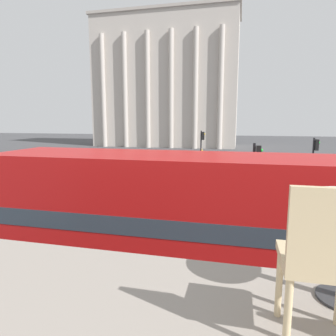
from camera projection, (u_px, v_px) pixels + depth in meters
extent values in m
cylinder|color=black|center=(314.00, 276.00, 8.53)|extent=(1.10, 0.22, 1.10)
cylinder|color=black|center=(83.00, 251.00, 10.20)|extent=(1.10, 0.22, 1.10)
cylinder|color=black|center=(35.00, 290.00, 7.86)|extent=(1.10, 0.22, 1.10)
cube|color=#B71414|center=(181.00, 253.00, 8.06)|extent=(10.10, 2.44, 1.74)
cube|color=#2D3842|center=(181.00, 214.00, 7.89)|extent=(9.89, 2.46, 0.45)
cube|color=#B71414|center=(181.00, 181.00, 7.75)|extent=(10.10, 2.44, 1.34)
cylinder|color=#D1B789|center=(279.00, 283.00, 1.85)|extent=(0.04, 0.04, 0.44)
cylinder|color=#D1B789|center=(287.00, 318.00, 1.52)|extent=(0.04, 0.04, 0.44)
cube|color=#D1B789|center=(319.00, 261.00, 1.61)|extent=(0.40, 0.40, 0.05)
cube|color=#D1B789|center=(333.00, 232.00, 1.40)|extent=(0.40, 0.04, 0.42)
cube|color=#BCB2A8|center=(167.00, 84.00, 58.48)|extent=(27.06, 10.50, 24.13)
cube|color=#ADA399|center=(167.00, 17.00, 56.55)|extent=(27.66, 11.10, 0.50)
cylinder|color=#BCB2A8|center=(103.00, 92.00, 55.78)|extent=(0.90, 0.90, 20.51)
cylinder|color=#BCB2A8|center=(125.00, 91.00, 54.78)|extent=(0.90, 0.90, 20.51)
cylinder|color=#BCB2A8|center=(148.00, 91.00, 53.79)|extent=(0.90, 0.90, 20.51)
cylinder|color=#BCB2A8|center=(171.00, 90.00, 52.79)|extent=(0.90, 0.90, 20.51)
cylinder|color=#BCB2A8|center=(195.00, 90.00, 51.80)|extent=(0.90, 0.90, 20.51)
cylinder|color=#BCB2A8|center=(221.00, 89.00, 50.81)|extent=(0.90, 0.90, 20.51)
cylinder|color=black|center=(253.00, 189.00, 13.08)|extent=(0.12, 0.12, 3.99)
cube|color=black|center=(258.00, 154.00, 12.79)|extent=(0.20, 0.24, 0.70)
sphere|color=green|center=(261.00, 150.00, 12.74)|extent=(0.14, 0.14, 0.14)
cylinder|color=black|center=(312.00, 168.00, 19.08)|extent=(0.12, 0.12, 3.87)
cube|color=black|center=(317.00, 145.00, 18.81)|extent=(0.20, 0.24, 0.70)
sphere|color=green|center=(319.00, 143.00, 18.76)|extent=(0.14, 0.14, 0.14)
cylinder|color=black|center=(201.00, 154.00, 26.52)|extent=(0.12, 0.12, 4.06)
cube|color=black|center=(203.00, 136.00, 26.23)|extent=(0.20, 0.24, 0.70)
sphere|color=gold|center=(204.00, 134.00, 26.18)|extent=(0.14, 0.14, 0.14)
cylinder|color=#282B33|center=(201.00, 158.00, 36.38)|extent=(0.14, 0.14, 0.79)
cylinder|color=#282B33|center=(202.00, 158.00, 36.34)|extent=(0.14, 0.14, 0.79)
cylinder|color=yellow|center=(201.00, 153.00, 36.25)|extent=(0.32, 0.32, 0.62)
sphere|color=tan|center=(202.00, 149.00, 36.18)|extent=(0.21, 0.21, 0.21)
cylinder|color=#282B33|center=(296.00, 175.00, 25.04)|extent=(0.14, 0.14, 0.85)
cylinder|color=#282B33|center=(298.00, 175.00, 25.00)|extent=(0.14, 0.14, 0.85)
cylinder|color=#284799|center=(298.00, 166.00, 24.90)|extent=(0.32, 0.32, 0.67)
sphere|color=tan|center=(298.00, 161.00, 24.83)|extent=(0.23, 0.23, 0.23)
cylinder|color=#282B33|center=(114.00, 217.00, 14.18)|extent=(0.14, 0.14, 0.88)
cylinder|color=#282B33|center=(117.00, 217.00, 14.14)|extent=(0.14, 0.14, 0.88)
cylinder|color=#606638|center=(115.00, 200.00, 14.03)|extent=(0.32, 0.32, 0.70)
sphere|color=tan|center=(115.00, 191.00, 13.96)|extent=(0.24, 0.24, 0.24)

